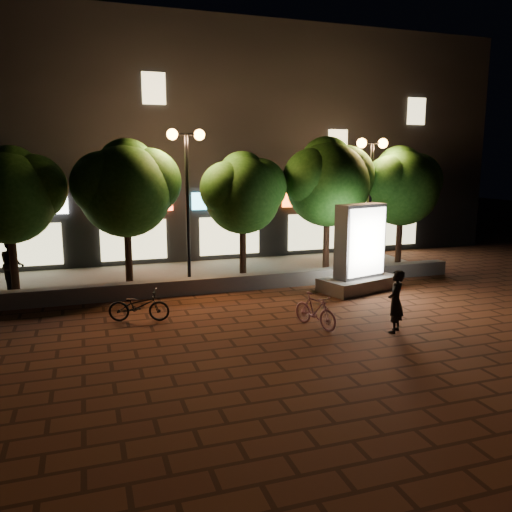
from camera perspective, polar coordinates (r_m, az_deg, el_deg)
name	(u,v)px	position (r m, az deg, el deg)	size (l,w,h in m)	color
ground	(285,325)	(13.46, 3.29, -7.72)	(80.00, 80.00, 0.00)	#542D1A
retaining_wall	(241,282)	(17.03, -1.69, -2.94)	(16.00, 0.45, 0.50)	slate
sidewalk	(222,273)	(19.43, -3.82, -1.92)	(16.00, 5.00, 0.08)	slate
building_block	(186,145)	(25.33, -7.79, 12.17)	(28.00, 8.12, 11.30)	black
tree_far_left	(10,192)	(17.49, -25.77, 6.47)	(3.36, 2.80, 4.63)	black
tree_left	(127,185)	(17.40, -14.21, 7.66)	(3.60, 3.00, 4.89)	black
tree_mid	(243,190)	(18.16, -1.41, 7.36)	(3.24, 2.70, 4.50)	black
tree_right	(328,179)	(19.37, 8.08, 8.49)	(3.72, 3.10, 5.07)	black
tree_far_right	(402,183)	(21.00, 15.97, 7.80)	(3.48, 2.90, 4.76)	black
street_lamp_left	(187,167)	(17.38, -7.73, 9.81)	(1.26, 0.36, 5.18)	black
street_lamp_right	(371,170)	(19.92, 12.74, 9.33)	(1.26, 0.36, 4.98)	black
ad_kiosk	(359,256)	(17.13, 11.46, 0.02)	(2.90, 2.01, 2.86)	slate
scooter_pink	(315,310)	(13.26, 6.63, -6.05)	(0.42, 1.47, 0.88)	#CC87A4
rider	(396,301)	(13.17, 15.31, -4.92)	(0.58, 0.38, 1.58)	black
scooter_parked	(139,306)	(14.02, -12.93, -5.42)	(0.56, 1.61, 0.85)	black
pedestrian	(12,264)	(18.36, -25.54, -0.80)	(0.83, 0.65, 1.71)	black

